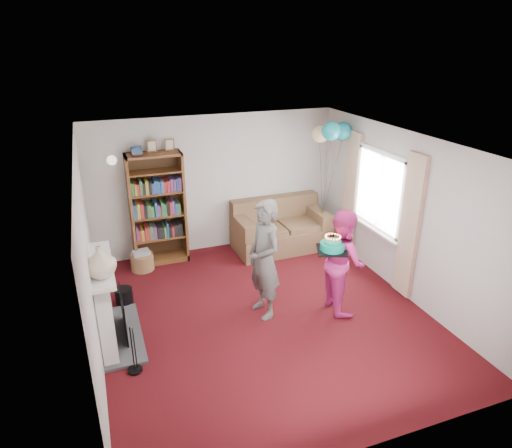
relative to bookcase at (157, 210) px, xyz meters
name	(u,v)px	position (x,y,z in m)	size (l,w,h in m)	color
ground	(264,315)	(1.10, -2.30, -0.96)	(5.00, 5.00, 0.00)	#380A08
wall_back	(215,184)	(1.10, 0.21, 0.29)	(4.50, 0.02, 2.50)	silver
wall_left	(88,263)	(-1.16, -2.30, 0.29)	(0.02, 5.00, 2.50)	silver
wall_right	(405,215)	(3.36, -2.30, 0.29)	(0.02, 5.00, 2.50)	silver
ceiling	(266,144)	(1.10, -2.30, 1.54)	(4.50, 5.00, 0.01)	white
fireplace	(109,305)	(-0.99, -2.11, -0.45)	(0.55, 1.80, 1.12)	#3F3F42
window_bay	(378,205)	(3.31, -1.70, 0.24)	(0.14, 2.02, 2.20)	white
wall_sconce	(112,160)	(-0.65, 0.06, 0.92)	(0.16, 0.23, 0.16)	gold
bookcase	(157,210)	(0.00, 0.00, 0.00)	(0.93, 0.42, 2.17)	#472B14
sofa	(280,230)	(2.21, -0.23, -0.62)	(1.74, 0.92, 0.92)	brown
wicker_basket	(142,261)	(-0.37, -0.28, -0.80)	(0.39, 0.39, 0.35)	olive
person_striped	(264,260)	(1.12, -2.25, -0.09)	(0.63, 0.42, 1.74)	black
person_magenta	(342,260)	(2.23, -2.48, -0.19)	(0.75, 0.58, 1.54)	#D42A84
birthday_cake	(332,246)	(1.97, -2.61, 0.13)	(0.40, 0.40, 0.22)	black
balloons	(331,132)	(2.96, -0.64, 1.26)	(0.65, 0.70, 1.77)	#3F3F3F
mantel_vase	(100,262)	(-1.02, -2.45, 0.36)	(0.37, 0.37, 0.38)	beige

